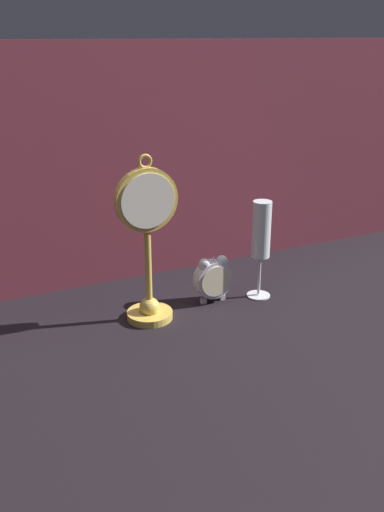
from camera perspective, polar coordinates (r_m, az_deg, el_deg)
The scene contains 5 objects.
ground_plane at distance 1.22m, azimuth 1.63°, elevation -7.11°, with size 4.00×4.00×0.00m, color black.
fabric_backdrop_drape at distance 1.40m, azimuth -4.38°, elevation 9.10°, with size 1.77×0.01×0.57m, color brown.
pocket_watch_on_stand at distance 1.19m, azimuth -4.44°, elevation 0.80°, with size 0.13×0.10×0.36m.
alarm_clock_twin_bell at distance 1.31m, azimuth 2.14°, elevation -2.13°, with size 0.09×0.03×0.11m.
champagne_flute at distance 1.31m, azimuth 6.92°, elevation 1.98°, with size 0.06×0.06×0.23m.
Camera 1 is at (-0.49, -0.95, 0.58)m, focal length 40.00 mm.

